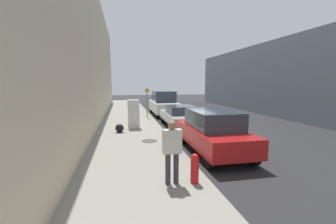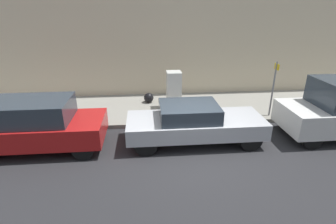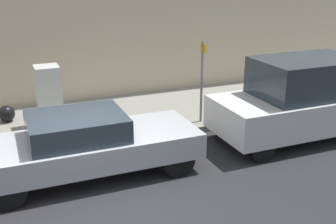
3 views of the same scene
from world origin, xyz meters
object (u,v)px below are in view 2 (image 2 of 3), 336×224
(discarded_refrigerator, at_px, (174,90))
(parked_sedan_silver, at_px, (194,122))
(trash_bag, at_px, (149,98))
(parked_suv_red, at_px, (34,125))
(street_sign_post, at_px, (273,86))

(discarded_refrigerator, bearing_deg, parked_sedan_silver, 7.10)
(trash_bag, height_order, parked_sedan_silver, parked_sedan_silver)
(discarded_refrigerator, relative_size, parked_suv_red, 0.37)
(parked_suv_red, bearing_deg, trash_bag, 134.42)
(parked_sedan_silver, bearing_deg, discarded_refrigerator, -172.90)
(discarded_refrigerator, distance_m, trash_bag, 1.51)
(parked_suv_red, bearing_deg, discarded_refrigerator, 120.72)
(trash_bag, bearing_deg, parked_suv_red, -45.58)
(trash_bag, bearing_deg, parked_sedan_silver, 21.47)
(discarded_refrigerator, height_order, street_sign_post, street_sign_post)
(street_sign_post, height_order, trash_bag, street_sign_post)
(trash_bag, bearing_deg, street_sign_post, 67.71)
(discarded_refrigerator, bearing_deg, trash_bag, -126.36)
(parked_suv_red, height_order, parked_sedan_silver, parked_suv_red)
(discarded_refrigerator, height_order, parked_sedan_silver, discarded_refrigerator)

